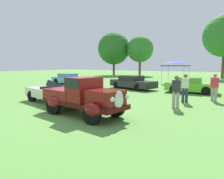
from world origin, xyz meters
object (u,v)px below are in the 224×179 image
object	(u,v)px
show_car_lime	(191,85)
spectator_near_truck	(185,87)
show_car_skyblue	(68,79)
canopy_tent_left_field	(176,63)
feature_pickup_truck	(83,96)
show_car_charcoal	(132,82)
spectator_by_row	(176,91)
neighbor_convertible	(55,93)
spectator_between_cars	(214,86)

from	to	relation	value
show_car_lime	spectator_near_truck	world-z (taller)	spectator_near_truck
show_car_skyblue	canopy_tent_left_field	size ratio (longest dim) A/B	1.67
show_car_skyblue	feature_pickup_truck	bearing A→B (deg)	-42.41
show_car_lime	canopy_tent_left_field	distance (m)	8.07
show_car_skyblue	show_car_charcoal	distance (m)	8.28
show_car_skyblue	spectator_by_row	xyz separation A→B (m)	(14.05, -6.38, 0.31)
show_car_charcoal	canopy_tent_left_field	world-z (taller)	canopy_tent_left_field
canopy_tent_left_field	show_car_lime	bearing A→B (deg)	-65.62
neighbor_convertible	spectator_by_row	xyz separation A→B (m)	(6.42, 2.32, 0.34)
neighbor_convertible	show_car_charcoal	size ratio (longest dim) A/B	0.92
neighbor_convertible	show_car_charcoal	world-z (taller)	neighbor_convertible
spectator_near_truck	spectator_by_row	bearing A→B (deg)	-90.03
spectator_near_truck	feature_pickup_truck	bearing A→B (deg)	-118.37
feature_pickup_truck	show_car_charcoal	bearing A→B (deg)	105.47
show_car_skyblue	spectator_by_row	world-z (taller)	spectator_by_row
neighbor_convertible	show_car_skyblue	xyz separation A→B (m)	(-7.63, 8.70, 0.02)
feature_pickup_truck	spectator_near_truck	xyz separation A→B (m)	(3.01, 5.58, 0.05)
show_car_lime	canopy_tent_left_field	world-z (taller)	canopy_tent_left_field
canopy_tent_left_field	show_car_skyblue	bearing A→B (deg)	-144.52
spectator_near_truck	spectator_by_row	size ratio (longest dim) A/B	1.00
feature_pickup_truck	show_car_skyblue	world-z (taller)	feature_pickup_truck
feature_pickup_truck	canopy_tent_left_field	world-z (taller)	canopy_tent_left_field
feature_pickup_truck	canopy_tent_left_field	distance (m)	17.41
spectator_between_cars	spectator_by_row	xyz separation A→B (m)	(-1.39, -3.30, 0.00)
show_car_skyblue	spectator_between_cars	bearing A→B (deg)	-11.28
show_car_skyblue	spectator_near_truck	xyz separation A→B (m)	(14.05, -4.50, 0.31)
show_car_charcoal	spectator_near_truck	world-z (taller)	spectator_near_truck
show_car_lime	spectator_by_row	bearing A→B (deg)	-84.28
spectator_between_cars	canopy_tent_left_field	bearing A→B (deg)	117.13
show_car_skyblue	spectator_near_truck	distance (m)	14.75
canopy_tent_left_field	show_car_charcoal	bearing A→B (deg)	-104.29
spectator_near_truck	neighbor_convertible	bearing A→B (deg)	-146.82
show_car_charcoal	canopy_tent_left_field	xyz separation A→B (m)	(1.87, 7.36, 1.82)
spectator_by_row	show_car_skyblue	bearing A→B (deg)	155.57
show_car_lime	canopy_tent_left_field	bearing A→B (deg)	114.38
spectator_near_truck	canopy_tent_left_field	bearing A→B (deg)	108.35
spectator_near_truck	spectator_by_row	world-z (taller)	same
neighbor_convertible	canopy_tent_left_field	bearing A→B (deg)	80.99
spectator_by_row	neighbor_convertible	bearing A→B (deg)	-160.14
show_car_charcoal	spectator_by_row	world-z (taller)	spectator_by_row
show_car_skyblue	spectator_between_cars	size ratio (longest dim) A/B	2.73
spectator_near_truck	spectator_between_cars	world-z (taller)	same
show_car_charcoal	canopy_tent_left_field	distance (m)	7.81
show_car_lime	show_car_skyblue	bearing A→B (deg)	-179.69
feature_pickup_truck	spectator_near_truck	bearing A→B (deg)	61.63
neighbor_convertible	show_car_skyblue	bearing A→B (deg)	131.26
neighbor_convertible	spectator_near_truck	bearing A→B (deg)	33.18
show_car_skyblue	spectator_between_cars	xyz separation A→B (m)	(15.44, -3.08, 0.31)
neighbor_convertible	show_car_lime	world-z (taller)	neighbor_convertible
show_car_lime	spectator_by_row	world-z (taller)	spectator_by_row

